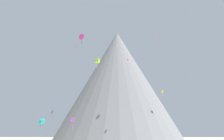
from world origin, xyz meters
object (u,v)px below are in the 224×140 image
object	(u,v)px
kite_magenta_high	(82,37)
kite_lime_mid	(97,61)
kite_red_high	(76,46)
kite_pink_high	(128,60)
kite_rainbow_high	(155,37)
rock_massif	(116,90)
kite_violet_low	(72,120)
kite_indigo_low	(52,115)
kite_teal_low	(42,121)
kite_yellow_mid	(162,92)

from	to	relation	value
kite_magenta_high	kite_lime_mid	bearing A→B (deg)	143.29
kite_red_high	kite_pink_high	distance (m)	23.44
kite_rainbow_high	kite_pink_high	bearing A→B (deg)	-93.97
rock_massif	kite_violet_low	xyz separation A→B (m)	(-10.16, -59.88, -19.50)
kite_indigo_low	kite_teal_low	bearing A→B (deg)	-10.36
kite_yellow_mid	kite_lime_mid	world-z (taller)	kite_lime_mid
kite_pink_high	kite_lime_mid	distance (m)	25.57
kite_red_high	kite_violet_low	bearing A→B (deg)	46.22
rock_massif	kite_violet_low	world-z (taller)	rock_massif
rock_massif	kite_magenta_high	world-z (taller)	rock_massif
kite_red_high	kite_magenta_high	size ratio (longest dim) A/B	0.98
kite_indigo_low	kite_rainbow_high	size ratio (longest dim) A/B	5.06
kite_red_high	kite_lime_mid	distance (m)	28.93
kite_red_high	kite_violet_low	distance (m)	46.54
kite_violet_low	kite_red_high	bearing A→B (deg)	-8.45
kite_red_high	kite_pink_high	xyz separation A→B (m)	(22.41, -0.10, -6.87)
kite_rainbow_high	kite_lime_mid	size ratio (longest dim) A/B	0.29
kite_rainbow_high	kite_teal_low	xyz separation A→B (m)	(-36.83, -16.26, -34.01)
kite_indigo_low	kite_rainbow_high	bearing A→B (deg)	70.61
kite_red_high	kite_indigo_low	bearing A→B (deg)	-17.34
kite_teal_low	kite_violet_low	bearing A→B (deg)	-9.53
kite_indigo_low	kite_pink_high	xyz separation A→B (m)	(28.70, 4.97, 22.88)
kite_rainbow_high	kite_red_high	world-z (taller)	kite_rainbow_high
kite_teal_low	kite_lime_mid	world-z (taller)	kite_lime_mid
kite_indigo_low	kite_yellow_mid	xyz separation A→B (m)	(43.19, 11.00, 10.53)
kite_yellow_mid	kite_magenta_high	world-z (taller)	kite_magenta_high
kite_rainbow_high	kite_magenta_high	world-z (taller)	kite_rainbow_high
kite_red_high	kite_yellow_mid	xyz separation A→B (m)	(36.90, 5.93, -19.23)
kite_lime_mid	kite_magenta_high	xyz separation A→B (m)	(-7.56, 12.20, 14.28)
kite_lime_mid	kite_teal_low	bearing A→B (deg)	107.08
rock_massif	kite_yellow_mid	world-z (taller)	rock_massif
rock_massif	kite_indigo_low	size ratio (longest dim) A/B	19.56
kite_teal_low	kite_lime_mid	distance (m)	23.80
kite_indigo_low	kite_violet_low	size ratio (longest dim) A/B	1.45
kite_rainbow_high	kite_violet_low	size ratio (longest dim) A/B	0.29
kite_teal_low	kite_yellow_mid	xyz separation A→B (m)	(40.72, 27.68, 13.87)
kite_teal_low	kite_pink_high	size ratio (longest dim) A/B	4.55
kite_indigo_low	kite_red_high	size ratio (longest dim) A/B	1.09
kite_violet_low	kite_indigo_low	bearing A→B (deg)	5.64
kite_pink_high	kite_rainbow_high	bearing A→B (deg)	4.43
kite_yellow_mid	kite_violet_low	size ratio (longest dim) A/B	0.77
kite_lime_mid	kite_magenta_high	size ratio (longest dim) A/B	0.74
rock_massif	kite_violet_low	distance (m)	63.79
kite_lime_mid	kite_yellow_mid	bearing A→B (deg)	-24.98
kite_indigo_low	kite_violet_low	world-z (taller)	kite_indigo_low
rock_massif	kite_yellow_mid	xyz separation A→B (m)	(19.77, -22.29, -5.35)
rock_massif	kite_indigo_low	xyz separation A→B (m)	(-23.42, -33.29, -15.88)
kite_violet_low	rock_massif	bearing A→B (deg)	-30.48
kite_rainbow_high	kite_teal_low	size ratio (longest dim) A/B	0.19
kite_teal_low	kite_indigo_low	bearing A→B (deg)	131.46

